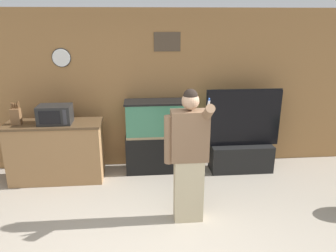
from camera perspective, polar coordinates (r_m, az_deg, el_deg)
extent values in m
cube|color=olive|center=(5.46, -5.90, 6.11)|extent=(10.00, 0.06, 2.60)
cube|color=#4C3D2D|center=(5.33, -0.14, 14.45)|extent=(0.42, 0.02, 0.30)
cylinder|color=white|center=(5.47, -18.09, 11.24)|extent=(0.27, 0.03, 0.27)
cylinder|color=black|center=(5.47, -18.08, 11.24)|extent=(0.29, 0.01, 0.29)
cube|color=olive|center=(5.38, -18.87, -4.44)|extent=(1.40, 0.50, 0.91)
cube|color=#513A24|center=(5.23, -19.39, 0.35)|extent=(1.44, 0.54, 0.03)
cube|color=black|center=(5.14, -19.08, 1.91)|extent=(0.48, 0.32, 0.28)
cube|color=black|center=(5.00, -19.94, 1.37)|extent=(0.30, 0.01, 0.19)
cube|color=#2D2D33|center=(4.95, -17.56, 1.45)|extent=(0.05, 0.01, 0.22)
cube|color=brown|center=(5.32, -24.96, 1.50)|extent=(0.13, 0.10, 0.24)
cylinder|color=brown|center=(5.30, -25.66, 3.20)|extent=(0.02, 0.02, 0.09)
cylinder|color=brown|center=(5.29, -25.34, 3.21)|extent=(0.02, 0.02, 0.09)
cylinder|color=brown|center=(5.28, -25.00, 3.14)|extent=(0.02, 0.02, 0.07)
cylinder|color=brown|center=(5.27, -24.69, 3.19)|extent=(0.02, 0.02, 0.08)
cylinder|color=brown|center=(5.34, -25.50, 3.27)|extent=(0.02, 0.02, 0.08)
cylinder|color=brown|center=(5.33, -25.18, 3.24)|extent=(0.02, 0.02, 0.07)
cylinder|color=brown|center=(5.31, -24.87, 3.32)|extent=(0.02, 0.02, 0.08)
cylinder|color=brown|center=(5.30, -24.56, 3.42)|extent=(0.02, 0.02, 0.10)
cube|color=black|center=(5.48, -1.60, -4.65)|extent=(1.08, 0.42, 0.62)
cube|color=#937F5B|center=(5.36, -1.63, -1.41)|extent=(1.05, 0.41, 0.04)
cube|color=#387556|center=(5.28, -1.65, 1.33)|extent=(1.04, 0.41, 0.56)
cube|color=black|center=(5.20, -1.68, 4.21)|extent=(1.08, 0.42, 0.03)
cube|color=black|center=(5.64, 12.52, -5.33)|extent=(1.02, 0.40, 0.45)
cube|color=black|center=(5.41, 13.02, 1.33)|extent=(1.20, 0.05, 0.92)
cube|color=black|center=(5.43, 12.93, 1.42)|extent=(1.23, 0.01, 0.95)
cube|color=#BCAD89|center=(4.16, 3.58, -11.05)|extent=(0.36, 0.20, 0.82)
cube|color=brown|center=(3.86, 3.79, -1.71)|extent=(0.44, 0.21, 0.62)
sphere|color=tan|center=(3.73, 3.93, 4.37)|extent=(0.21, 0.21, 0.21)
sphere|color=black|center=(3.72, 3.94, 5.21)|extent=(0.17, 0.17, 0.17)
cylinder|color=brown|center=(3.84, 0.17, -2.41)|extent=(0.12, 0.12, 0.58)
cylinder|color=brown|center=(3.67, 6.95, 2.22)|extent=(0.10, 0.32, 0.27)
cylinder|color=white|center=(3.62, 7.07, 3.66)|extent=(0.02, 0.06, 0.11)
cylinder|color=#2856B2|center=(3.59, 7.18, 4.50)|extent=(0.02, 0.03, 0.05)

